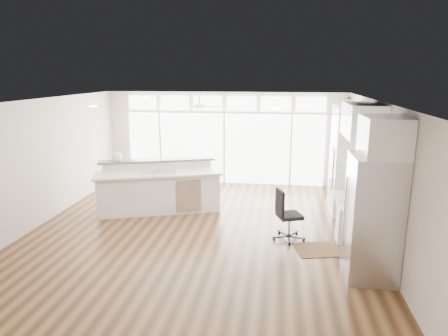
# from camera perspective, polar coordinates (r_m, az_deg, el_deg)

# --- Properties ---
(floor) EXTENTS (7.00, 8.00, 0.02)m
(floor) POSITION_cam_1_polar(r_m,az_deg,el_deg) (8.39, -3.73, -9.32)
(floor) COLOR #422814
(floor) RESTS_ON ground
(ceiling) EXTENTS (7.00, 8.00, 0.02)m
(ceiling) POSITION_cam_1_polar(r_m,az_deg,el_deg) (7.76, -4.04, 9.48)
(ceiling) COLOR white
(ceiling) RESTS_ON wall_back
(wall_back) EXTENTS (7.00, 0.04, 2.70)m
(wall_back) POSITION_cam_1_polar(r_m,az_deg,el_deg) (11.83, 0.09, 4.28)
(wall_back) COLOR beige
(wall_back) RESTS_ON floor
(wall_front) EXTENTS (7.00, 0.04, 2.70)m
(wall_front) POSITION_cam_1_polar(r_m,az_deg,el_deg) (4.34, -15.00, -12.68)
(wall_front) COLOR beige
(wall_front) RESTS_ON floor
(wall_left) EXTENTS (0.04, 8.00, 2.70)m
(wall_left) POSITION_cam_1_polar(r_m,az_deg,el_deg) (9.32, -25.43, 0.48)
(wall_left) COLOR beige
(wall_left) RESTS_ON floor
(wall_right) EXTENTS (0.04, 8.00, 2.70)m
(wall_right) POSITION_cam_1_polar(r_m,az_deg,el_deg) (8.02, 21.40, -1.06)
(wall_right) COLOR beige
(wall_right) RESTS_ON floor
(glass_wall) EXTENTS (5.80, 0.06, 2.08)m
(glass_wall) POSITION_cam_1_polar(r_m,az_deg,el_deg) (11.82, 0.05, 2.80)
(glass_wall) COLOR white
(glass_wall) RESTS_ON wall_back
(transom_row) EXTENTS (5.90, 0.06, 0.40)m
(transom_row) POSITION_cam_1_polar(r_m,az_deg,el_deg) (11.65, 0.05, 9.24)
(transom_row) COLOR white
(transom_row) RESTS_ON wall_back
(desk_window) EXTENTS (0.04, 0.85, 0.85)m
(desk_window) POSITION_cam_1_polar(r_m,az_deg,el_deg) (8.26, 20.78, 0.81)
(desk_window) COLOR white
(desk_window) RESTS_ON wall_right
(ceiling_fan) EXTENTS (1.16, 1.16, 0.32)m
(ceiling_fan) POSITION_cam_1_polar(r_m,az_deg,el_deg) (10.61, -3.52, 9.35)
(ceiling_fan) COLOR silver
(ceiling_fan) RESTS_ON ceiling
(recessed_lights) EXTENTS (3.40, 3.00, 0.02)m
(recessed_lights) POSITION_cam_1_polar(r_m,az_deg,el_deg) (7.95, -3.73, 9.44)
(recessed_lights) COLOR white
(recessed_lights) RESTS_ON ceiling
(oven_cabinet) EXTENTS (0.64, 1.20, 2.50)m
(oven_cabinet) POSITION_cam_1_polar(r_m,az_deg,el_deg) (9.70, 17.09, 1.05)
(oven_cabinet) COLOR white
(oven_cabinet) RESTS_ON floor
(desk_nook) EXTENTS (0.72, 1.30, 0.76)m
(desk_nook) POSITION_cam_1_polar(r_m,az_deg,el_deg) (8.51, 17.95, -6.83)
(desk_nook) COLOR white
(desk_nook) RESTS_ON floor
(upper_cabinets) EXTENTS (0.64, 1.30, 0.64)m
(upper_cabinets) POSITION_cam_1_polar(r_m,az_deg,el_deg) (8.07, 19.24, 6.43)
(upper_cabinets) COLOR white
(upper_cabinets) RESTS_ON wall_right
(refrigerator) EXTENTS (0.76, 0.90, 2.00)m
(refrigerator) POSITION_cam_1_polar(r_m,az_deg,el_deg) (6.77, 20.47, -6.66)
(refrigerator) COLOR silver
(refrigerator) RESTS_ON floor
(fridge_cabinet) EXTENTS (0.64, 0.90, 0.60)m
(fridge_cabinet) POSITION_cam_1_polar(r_m,az_deg,el_deg) (6.48, 21.92, 4.22)
(fridge_cabinet) COLOR white
(fridge_cabinet) RESTS_ON wall_right
(framed_photos) EXTENTS (0.06, 0.22, 0.80)m
(framed_photos) POSITION_cam_1_polar(r_m,az_deg,el_deg) (8.88, 19.86, 0.73)
(framed_photos) COLOR black
(framed_photos) RESTS_ON wall_right
(kitchen_island) EXTENTS (3.14, 2.01, 1.17)m
(kitchen_island) POSITION_cam_1_polar(r_m,az_deg,el_deg) (9.60, -9.27, -2.76)
(kitchen_island) COLOR white
(kitchen_island) RESTS_ON floor
(rug) EXTENTS (1.08, 0.88, 0.01)m
(rug) POSITION_cam_1_polar(r_m,az_deg,el_deg) (7.85, 13.71, -11.21)
(rug) COLOR #3D2413
(rug) RESTS_ON floor
(office_chair) EXTENTS (0.67, 0.65, 1.03)m
(office_chair) POSITION_cam_1_polar(r_m,az_deg,el_deg) (7.97, 9.34, -6.65)
(office_chair) COLOR black
(office_chair) RESTS_ON floor
(fishbowl) EXTENTS (0.32, 0.32, 0.24)m
(fishbowl) POSITION_cam_1_polar(r_m,az_deg,el_deg) (9.85, -15.04, 1.58)
(fishbowl) COLOR white
(fishbowl) RESTS_ON kitchen_island
(monitor) EXTENTS (0.10, 0.45, 0.38)m
(monitor) POSITION_cam_1_polar(r_m,az_deg,el_deg) (8.32, 17.69, -3.14)
(monitor) COLOR black
(monitor) RESTS_ON desk_nook
(keyboard) EXTENTS (0.15, 0.31, 0.01)m
(keyboard) POSITION_cam_1_polar(r_m,az_deg,el_deg) (8.34, 16.45, -4.30)
(keyboard) COLOR silver
(keyboard) RESTS_ON desk_nook
(potted_plant) EXTENTS (0.28, 0.30, 0.21)m
(potted_plant) POSITION_cam_1_polar(r_m,az_deg,el_deg) (9.52, 17.66, 9.05)
(potted_plant) COLOR #315223
(potted_plant) RESTS_ON oven_cabinet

